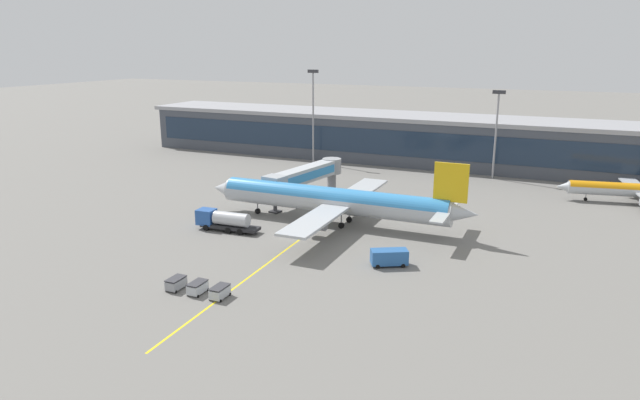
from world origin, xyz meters
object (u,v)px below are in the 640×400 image
object	(u,v)px
crew_van	(388,257)
baggage_cart_0	(176,283)
main_airliner	(334,200)
fuel_tanker	(224,220)
baggage_cart_2	(220,292)
baggage_cart_1	(198,287)
commuter_jet_near	(638,190)

from	to	relation	value
crew_van	baggage_cart_0	world-z (taller)	crew_van
main_airliner	fuel_tanker	size ratio (longest dim) A/B	4.37
baggage_cart_0	baggage_cart_2	size ratio (longest dim) A/B	1.00
main_airliner	fuel_tanker	world-z (taller)	main_airliner
fuel_tanker	crew_van	xyz separation A→B (m)	(29.31, -3.83, -0.43)
crew_van	baggage_cart_1	world-z (taller)	crew_van
main_airliner	baggage_cart_1	size ratio (longest dim) A/B	17.89
main_airliner	commuter_jet_near	distance (m)	59.81
commuter_jet_near	crew_van	bearing A→B (deg)	-123.82
fuel_tanker	commuter_jet_near	world-z (taller)	commuter_jet_near
main_airliner	commuter_jet_near	size ratio (longest dim) A/B	1.64
fuel_tanker	baggage_cart_2	world-z (taller)	fuel_tanker
main_airliner	baggage_cart_1	xyz separation A→B (m)	(-4.05, -32.83, -3.38)
fuel_tanker	baggage_cart_0	xyz separation A→B (m)	(7.71, -22.18, -0.96)
crew_van	commuter_jet_near	world-z (taller)	commuter_jet_near
baggage_cart_0	commuter_jet_near	bearing A→B (deg)	51.15
baggage_cart_1	commuter_jet_near	world-z (taller)	commuter_jet_near
main_airliner	baggage_cart_0	bearing A→B (deg)	-102.44
crew_van	baggage_cart_0	size ratio (longest dim) A/B	2.02
baggage_cart_1	baggage_cart_2	bearing A→B (deg)	0.72
baggage_cart_1	commuter_jet_near	bearing A→B (deg)	52.79
baggage_cart_2	main_airliner	bearing A→B (deg)	88.52
fuel_tanker	commuter_jet_near	bearing A→B (deg)	36.38
main_airliner	baggage_cart_0	distance (m)	33.83
baggage_cart_0	baggage_cart_1	xyz separation A→B (m)	(3.20, 0.04, 0.00)
baggage_cart_1	baggage_cart_2	world-z (taller)	same
baggage_cart_0	baggage_cart_1	distance (m)	3.20
baggage_cart_2	commuter_jet_near	world-z (taller)	commuter_jet_near
commuter_jet_near	baggage_cart_1	bearing A→B (deg)	-127.21
main_airliner	commuter_jet_near	xyz separation A→B (m)	(47.97, 35.68, -1.49)
crew_van	main_airliner	bearing A→B (deg)	134.64
main_airliner	fuel_tanker	distance (m)	18.55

